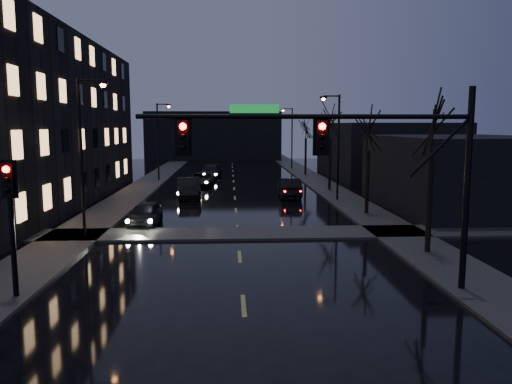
{
  "coord_description": "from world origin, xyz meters",
  "views": [
    {
      "loc": [
        -0.42,
        -7.31,
        5.7
      ],
      "look_at": [
        0.58,
        11.47,
        3.2
      ],
      "focal_mm": 35.0,
      "sensor_mm": 36.0,
      "label": 1
    }
  ],
  "objects": [
    {
      "name": "sidewalk_left",
      "position": [
        -8.5,
        35.0,
        0.06
      ],
      "size": [
        3.0,
        140.0,
        0.12
      ],
      "primitive_type": "cube",
      "color": "#2D2D2B",
      "rests_on": "ground"
    },
    {
      "name": "sidewalk_right",
      "position": [
        8.5,
        35.0,
        0.06
      ],
      "size": [
        3.0,
        140.0,
        0.12
      ],
      "primitive_type": "cube",
      "color": "#2D2D2B",
      "rests_on": "ground"
    },
    {
      "name": "sidewalk_cross",
      "position": [
        0.0,
        18.5,
        0.06
      ],
      "size": [
        40.0,
        3.0,
        0.12
      ],
      "primitive_type": "cube",
      "color": "#2D2D2B",
      "rests_on": "ground"
    },
    {
      "name": "apartment_block",
      "position": [
        -16.5,
        30.0,
        6.0
      ],
      "size": [
        12.0,
        30.0,
        12.0
      ],
      "primitive_type": "cube",
      "color": "black",
      "rests_on": "ground"
    },
    {
      "name": "commercial_right_near",
      "position": [
        15.5,
        26.0,
        2.5
      ],
      "size": [
        10.0,
        14.0,
        5.0
      ],
      "primitive_type": "cube",
      "color": "black",
      "rests_on": "ground"
    },
    {
      "name": "commercial_right_far",
      "position": [
        17.0,
        48.0,
        3.0
      ],
      "size": [
        12.0,
        18.0,
        6.0
      ],
      "primitive_type": "cube",
      "color": "black",
      "rests_on": "ground"
    },
    {
      "name": "far_block",
      "position": [
        -3.0,
        78.0,
        4.0
      ],
      "size": [
        22.0,
        10.0,
        8.0
      ],
      "primitive_type": "cube",
      "color": "black",
      "rests_on": "ground"
    },
    {
      "name": "signal_mast",
      "position": [
        3.85,
        9.0,
        4.87
      ],
      "size": [
        11.11,
        0.41,
        7.0
      ],
      "color": "black",
      "rests_on": "ground"
    },
    {
      "name": "signal_pole_left",
      "position": [
        -7.5,
        8.99,
        3.01
      ],
      "size": [
        0.35,
        0.41,
        4.53
      ],
      "color": "black",
      "rests_on": "ground"
    },
    {
      "name": "tree_near",
      "position": [
        8.4,
        14.0,
        6.22
      ],
      "size": [
        3.52,
        3.52,
        8.08
      ],
      "color": "black",
      "rests_on": "ground"
    },
    {
      "name": "tree_mid_a",
      "position": [
        8.4,
        24.0,
        5.83
      ],
      "size": [
        3.3,
        3.3,
        7.58
      ],
      "color": "black",
      "rests_on": "ground"
    },
    {
      "name": "tree_mid_b",
      "position": [
        8.4,
        36.0,
        6.61
      ],
      "size": [
        3.74,
        3.74,
        8.59
      ],
      "color": "black",
      "rests_on": "ground"
    },
    {
      "name": "tree_far",
      "position": [
        8.4,
        50.0,
        6.06
      ],
      "size": [
        3.43,
        3.43,
        7.88
      ],
      "color": "black",
      "rests_on": "ground"
    },
    {
      "name": "streetlight_l_near",
      "position": [
        -7.58,
        18.0,
        4.77
      ],
      "size": [
        1.53,
        0.28,
        8.0
      ],
      "color": "black",
      "rests_on": "ground"
    },
    {
      "name": "streetlight_l_far",
      "position": [
        -7.58,
        45.0,
        4.77
      ],
      "size": [
        1.53,
        0.28,
        8.0
      ],
      "color": "black",
      "rests_on": "ground"
    },
    {
      "name": "streetlight_r_mid",
      "position": [
        7.58,
        30.0,
        4.77
      ],
      "size": [
        1.53,
        0.28,
        8.0
      ],
      "color": "black",
      "rests_on": "ground"
    },
    {
      "name": "streetlight_r_far",
      "position": [
        7.58,
        58.0,
        4.77
      ],
      "size": [
        1.53,
        0.28,
        8.0
      ],
      "color": "black",
      "rests_on": "ground"
    },
    {
      "name": "oncoming_car_a",
      "position": [
        -5.28,
        21.34,
        0.68
      ],
      "size": [
        1.67,
        4.01,
        1.36
      ],
      "primitive_type": "imported",
      "rotation": [
        0.0,
        0.0,
        -0.02
      ],
      "color": "black",
      "rests_on": "ground"
    },
    {
      "name": "oncoming_car_b",
      "position": [
        -3.68,
        32.32,
        0.8
      ],
      "size": [
        2.29,
        5.03,
        1.6
      ],
      "primitive_type": "imported",
      "rotation": [
        0.0,
        0.0,
        0.12
      ],
      "color": "black",
      "rests_on": "ground"
    },
    {
      "name": "oncoming_car_c",
      "position": [
        -3.1,
        39.56,
        0.67
      ],
      "size": [
        2.36,
        4.86,
        1.33
      ],
      "primitive_type": "imported",
      "rotation": [
        0.0,
        0.0,
        -0.03
      ],
      "color": "black",
      "rests_on": "ground"
    },
    {
      "name": "oncoming_car_d",
      "position": [
        -2.47,
        47.12,
        0.72
      ],
      "size": [
        2.51,
        5.13,
        1.44
      ],
      "primitive_type": "imported",
      "rotation": [
        0.0,
        0.0,
        -0.1
      ],
      "color": "black",
      "rests_on": "ground"
    },
    {
      "name": "lead_car",
      "position": [
        4.4,
        32.41,
        0.77
      ],
      "size": [
        1.71,
        4.68,
        1.53
      ],
      "primitive_type": "imported",
      "rotation": [
        0.0,
        0.0,
        3.12
      ],
      "color": "black",
      "rests_on": "ground"
    }
  ]
}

